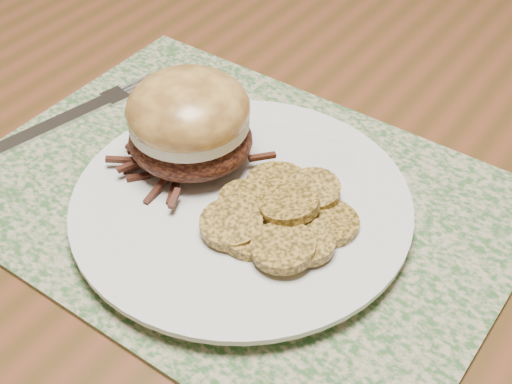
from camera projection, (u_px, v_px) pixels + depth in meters
dining_table at (394, 282)px, 0.64m from camera, size 1.50×0.90×0.75m
placemat at (237, 199)px, 0.60m from camera, size 0.45×0.33×0.00m
dinner_plate at (241, 207)px, 0.58m from camera, size 0.26×0.26×0.02m
pork_sandwich at (189, 122)px, 0.58m from camera, size 0.13×0.12×0.08m
roasted_potatoes at (280, 216)px, 0.55m from camera, size 0.12×0.13×0.03m
fork at (71, 117)px, 0.68m from camera, size 0.06×0.20×0.00m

